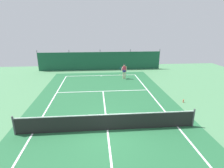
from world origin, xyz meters
name	(u,v)px	position (x,y,z in m)	size (l,w,h in m)	color
ground_plane	(107,130)	(0.00, 0.00, 0.00)	(36.00, 36.00, 0.00)	#4C8456
court_surface	(107,130)	(0.00, 0.00, 0.00)	(11.02, 26.60, 0.01)	#236038
tennis_net	(107,122)	(0.00, 0.00, 0.51)	(10.12, 0.10, 1.10)	black
back_fence	(100,64)	(0.00, 15.43, 0.67)	(16.30, 0.98, 2.70)	#195138
tennis_player	(124,70)	(2.53, 10.36, 0.96)	(0.84, 0.65, 1.64)	#D8AD8C
tennis_ball_near_player	(120,75)	(2.26, 12.05, 0.03)	(0.07, 0.07, 0.07)	#CCDB33
parked_car	(113,60)	(1.94, 17.90, 0.84)	(2.32, 4.35, 1.68)	silver
water_bottle	(183,101)	(6.09, 3.38, 0.12)	(0.08, 0.08, 0.24)	#D84C38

